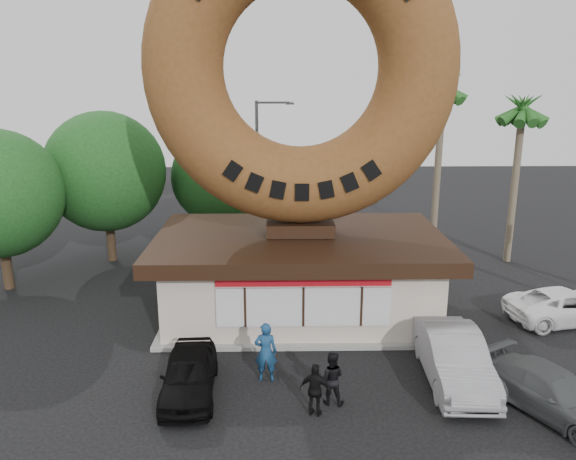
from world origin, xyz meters
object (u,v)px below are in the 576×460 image
(street_lamp, at_px, (260,166))
(car_silver, at_px, (454,357))
(person_center, at_px, (331,378))
(car_grey, at_px, (553,393))
(donut_shop, at_px, (300,272))
(giant_donut, at_px, (301,68))
(person_left, at_px, (266,352))
(person_right, at_px, (316,390))
(car_white, at_px, (567,306))
(car_black, at_px, (189,374))

(street_lamp, bearing_deg, car_silver, -67.26)
(person_center, xyz_separation_m, car_grey, (6.19, -0.61, -0.17))
(donut_shop, relative_size, giant_donut, 0.98)
(donut_shop, bearing_deg, car_grey, -46.10)
(donut_shop, xyz_separation_m, car_silver, (4.57, -5.33, -0.97))
(person_left, distance_m, car_grey, 8.34)
(person_right, bearing_deg, donut_shop, -69.26)
(car_silver, bearing_deg, car_white, 39.64)
(person_center, height_order, car_black, person_center)
(person_right, distance_m, car_white, 11.87)
(car_silver, bearing_deg, donut_shop, 133.11)
(person_left, bearing_deg, car_grey, 167.26)
(street_lamp, distance_m, car_grey, 19.60)
(street_lamp, distance_m, car_white, 16.84)
(giant_donut, bearing_deg, person_right, -88.66)
(car_silver, bearing_deg, giant_donut, 133.03)
(car_silver, xyz_separation_m, car_white, (5.75, 4.36, -0.15))
(giant_donut, bearing_deg, car_silver, -49.43)
(car_silver, distance_m, car_white, 7.21)
(person_left, bearing_deg, car_black, 19.31)
(street_lamp, bearing_deg, car_grey, -63.07)
(donut_shop, distance_m, car_black, 7.00)
(donut_shop, relative_size, street_lamp, 1.40)
(person_right, xyz_separation_m, car_white, (10.15, 6.14, -0.13))
(donut_shop, xyz_separation_m, giant_donut, (0.00, 0.02, 7.73))
(giant_donut, xyz_separation_m, person_right, (0.17, -7.12, -8.72))
(car_black, bearing_deg, car_white, 16.89)
(giant_donut, height_order, car_silver, giant_donut)
(giant_donut, height_order, person_left, giant_donut)
(person_center, distance_m, car_white, 11.14)
(person_left, relative_size, person_center, 1.20)
(person_right, xyz_separation_m, car_grey, (6.68, -0.01, -0.15))
(donut_shop, distance_m, giant_donut, 7.73)
(person_left, bearing_deg, person_right, 127.17)
(donut_shop, bearing_deg, car_black, -120.66)
(donut_shop, distance_m, car_white, 10.43)
(car_black, relative_size, car_white, 0.83)
(street_lamp, distance_m, car_silver, 17.04)
(person_left, bearing_deg, giant_donut, -102.93)
(street_lamp, distance_m, person_center, 17.11)
(person_center, bearing_deg, donut_shop, -72.97)
(donut_shop, bearing_deg, person_left, -103.64)
(person_left, height_order, car_black, person_left)
(car_black, bearing_deg, person_center, -10.51)
(car_grey, bearing_deg, giant_donut, 104.83)
(car_black, bearing_deg, donut_shop, 56.46)
(donut_shop, height_order, person_right, donut_shop)
(car_silver, relative_size, car_white, 1.04)
(car_silver, bearing_deg, person_left, -178.96)
(person_right, bearing_deg, person_left, -34.11)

